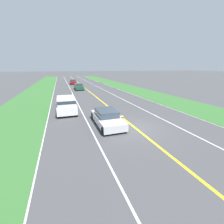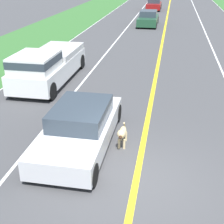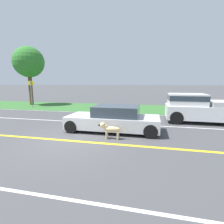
{
  "view_description": "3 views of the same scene",
  "coord_description": "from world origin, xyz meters",
  "px_view_note": "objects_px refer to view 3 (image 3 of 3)",
  "views": [
    {
      "loc": [
        5.47,
        10.2,
        4.76
      ],
      "look_at": [
        1.26,
        -2.19,
        0.87
      ],
      "focal_mm": 24.0,
      "sensor_mm": 36.0,
      "label": 1
    },
    {
      "loc": [
        -0.62,
        6.83,
        5.18
      ],
      "look_at": [
        1.07,
        -2.13,
        0.92
      ],
      "focal_mm": 50.0,
      "sensor_mm": 36.0,
      "label": 2
    },
    {
      "loc": [
        -6.53,
        -3.34,
        2.43
      ],
      "look_at": [
        1.68,
        -1.46,
        1.02
      ],
      "focal_mm": 28.0,
      "sensor_mm": 36.0,
      "label": 3
    }
  ],
  "objects_px": {
    "ego_car": "(114,119)",
    "roadside_tree_right_near": "(29,62)",
    "street_sign": "(31,91)",
    "dog": "(110,129)",
    "pickup_truck": "(210,108)"
  },
  "relations": [
    {
      "from": "street_sign",
      "to": "roadside_tree_right_near",
      "type": "bearing_deg",
      "value": 38.69
    },
    {
      "from": "dog",
      "to": "roadside_tree_right_near",
      "type": "xyz_separation_m",
      "value": [
        9.75,
        11.35,
        4.16
      ]
    },
    {
      "from": "pickup_truck",
      "to": "street_sign",
      "type": "bearing_deg",
      "value": 77.23
    },
    {
      "from": "roadside_tree_right_near",
      "to": "street_sign",
      "type": "xyz_separation_m",
      "value": [
        -1.87,
        -1.5,
        -2.95
      ]
    },
    {
      "from": "ego_car",
      "to": "street_sign",
      "type": "height_order",
      "value": "street_sign"
    },
    {
      "from": "dog",
      "to": "ego_car",
      "type": "bearing_deg",
      "value": 2.88
    },
    {
      "from": "dog",
      "to": "pickup_truck",
      "type": "relative_size",
      "value": 0.22
    },
    {
      "from": "street_sign",
      "to": "ego_car",
      "type": "bearing_deg",
      "value": -123.96
    },
    {
      "from": "dog",
      "to": "street_sign",
      "type": "relative_size",
      "value": 0.47
    },
    {
      "from": "ego_car",
      "to": "roadside_tree_right_near",
      "type": "distance_m",
      "value": 14.61
    },
    {
      "from": "dog",
      "to": "street_sign",
      "type": "distance_m",
      "value": 12.68
    },
    {
      "from": "dog",
      "to": "street_sign",
      "type": "bearing_deg",
      "value": 49.3
    },
    {
      "from": "pickup_truck",
      "to": "roadside_tree_right_near",
      "type": "xyz_separation_m",
      "value": [
        5.29,
        16.6,
        3.71
      ]
    },
    {
      "from": "ego_car",
      "to": "roadside_tree_right_near",
      "type": "xyz_separation_m",
      "value": [
        8.43,
        11.24,
        4.01
      ]
    },
    {
      "from": "dog",
      "to": "roadside_tree_right_near",
      "type": "distance_m",
      "value": 15.53
    }
  ]
}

